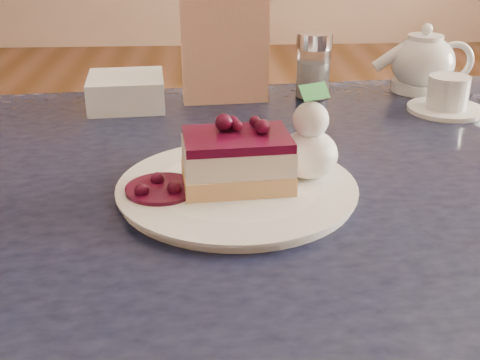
{
  "coord_description": "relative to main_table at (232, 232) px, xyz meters",
  "views": [
    {
      "loc": [
        -0.23,
        -0.63,
        1.17
      ],
      "look_at": [
        -0.2,
        -0.01,
        0.89
      ],
      "focal_mm": 45.0,
      "sensor_mm": 36.0,
      "label": 1
    }
  ],
  "objects": [
    {
      "name": "main_table",
      "position": [
        0.0,
        0.0,
        0.0
      ],
      "size": [
        1.42,
        1.01,
        0.84
      ],
      "rotation": [
        0.0,
        0.0,
        0.09
      ],
      "color": "black",
      "rests_on": "ground"
    },
    {
      "name": "dessert_plate",
      "position": [
        0.01,
        -0.06,
        0.09
      ],
      "size": [
        0.3,
        0.3,
        0.01
      ],
      "primitive_type": "cylinder",
      "color": "white",
      "rests_on": "main_table"
    },
    {
      "name": "cheesecake_slice",
      "position": [
        0.01,
        -0.06,
        0.13
      ],
      "size": [
        0.14,
        0.11,
        0.07
      ],
      "rotation": [
        0.0,
        0.0,
        0.09
      ],
      "color": "#DFA25D",
      "rests_on": "dessert_plate"
    },
    {
      "name": "whipped_cream",
      "position": [
        0.1,
        -0.04,
        0.13
      ],
      "size": [
        0.07,
        0.07,
        0.06
      ],
      "color": "white",
      "rests_on": "dessert_plate"
    },
    {
      "name": "berry_sauce",
      "position": [
        -0.09,
        -0.07,
        0.1
      ],
      "size": [
        0.09,
        0.09,
        0.01
      ],
      "primitive_type": "cylinder",
      "color": "black",
      "rests_on": "dessert_plate"
    },
    {
      "name": "tea_set",
      "position": [
        0.39,
        0.37,
        0.14
      ],
      "size": [
        0.19,
        0.26,
        0.12
      ],
      "color": "white",
      "rests_on": "main_table"
    },
    {
      "name": "menu_card",
      "position": [
        0.0,
        0.34,
        0.21
      ],
      "size": [
        0.16,
        0.05,
        0.25
      ],
      "primitive_type": "cube",
      "rotation": [
        0.0,
        0.0,
        0.09
      ],
      "color": "beige",
      "rests_on": "main_table"
    },
    {
      "name": "sugar_shaker",
      "position": [
        0.17,
        0.36,
        0.15
      ],
      "size": [
        0.07,
        0.07,
        0.12
      ],
      "color": "white",
      "rests_on": "main_table"
    },
    {
      "name": "napkin_stack",
      "position": [
        -0.18,
        0.33,
        0.12
      ],
      "size": [
        0.15,
        0.15,
        0.06
      ],
      "primitive_type": "cube",
      "rotation": [
        0.0,
        0.0,
        0.09
      ],
      "color": "white",
      "rests_on": "main_table"
    }
  ]
}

